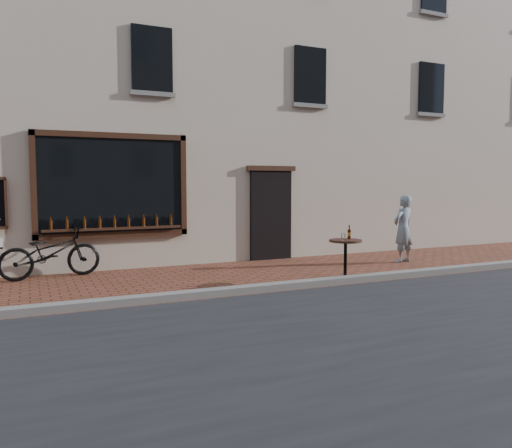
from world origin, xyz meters
name	(u,v)px	position (x,y,z in m)	size (l,w,h in m)	color
ground	(261,294)	(0.00, 0.00, 0.00)	(90.00, 90.00, 0.00)	brown
kerb	(256,288)	(0.00, 0.20, 0.06)	(90.00, 0.25, 0.12)	slate
shop_building	(163,73)	(0.00, 6.50, 5.00)	(28.00, 6.20, 10.00)	beige
cargo_bicycle	(48,252)	(-3.24, 3.06, 0.52)	(2.33, 0.99, 1.09)	black
bistro_table	(346,252)	(1.97, 0.35, 0.58)	(0.63, 0.63, 1.08)	black
pedestrian	(403,229)	(4.59, 1.74, 0.81)	(0.59, 0.39, 1.62)	gray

